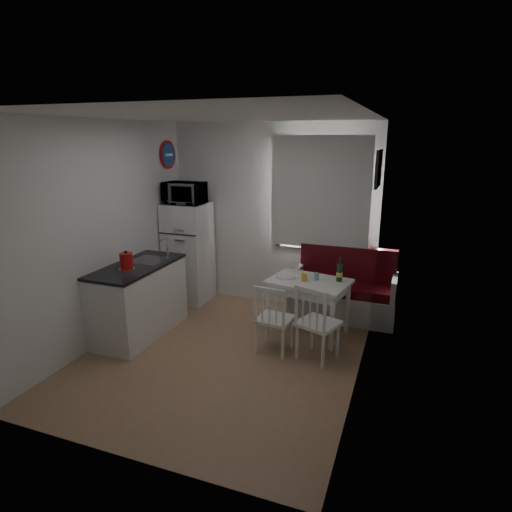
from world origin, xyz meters
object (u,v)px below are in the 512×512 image
Objects in this scene: kitchen_counter at (139,299)px; chair_right at (317,316)px; microwave at (184,193)px; dining_table at (309,287)px; fridge at (189,253)px; chair_left at (273,313)px; wine_bottle at (340,269)px; bench at (344,296)px; kettle at (126,261)px.

kitchen_counter is 2.23m from chair_right.
dining_table is at bearing -14.02° from microwave.
chair_left is at bearing -34.97° from fridge.
chair_right is at bearing 3.63° from chair_left.
wine_bottle reaches higher than dining_table.
fridge reaches higher than bench.
dining_table is 2.25m from microwave.
kitchen_counter is 2.99× the size of chair_left.
wine_bottle is at bearing 24.88° from kettle.
kitchen_counter is 2.69m from bench.
microwave is at bearing 91.19° from kettle.
kettle reaches higher than chair_left.
wine_bottle is (0.10, 0.76, 0.32)m from chair_right.
bench is 0.77m from wine_bottle.
chair_left is 1.03m from wine_bottle.
chair_left is 1.78m from kettle.
wine_bottle reaches higher than bench.
kettle is at bearing -88.81° from microwave.
kitchen_counter is at bearing -90.90° from fridge.
kitchen_counter reaches higher than kettle.
fridge is at bearing 149.29° from chair_left.
microwave is at bearing 175.89° from dining_table.
kitchen_counter is at bearing -160.89° from wine_bottle.
microwave is 1.57m from kettle.
kitchen_counter is 4.43× the size of wine_bottle.
kitchen_counter is at bearing 101.20° from kettle.
bench is 2.43× the size of microwave.
microwave is 2.46m from wine_bottle.
bench is 4.55× the size of wine_bottle.
kitchen_counter is 5.58× the size of kettle.
microwave is (-2.21, 1.15, 1.09)m from chair_right.
fridge is 1.52m from kettle.
kitchen_counter is 2.37× the size of microwave.
dining_table is at bearing 19.66° from kitchen_counter.
kitchen_counter reaches higher than bench.
fridge is (-1.71, 1.19, 0.23)m from chair_left.
wine_bottle is at bearing -10.77° from fridge.
wine_bottle is at bearing -9.56° from microwave.
microwave reaches higher than kitchen_counter.
fridge is at bearing 174.52° from dining_table.
kettle is (0.05, -0.25, 0.56)m from kitchen_counter.
dining_table is 2.01× the size of chair_right.
kettle reaches higher than dining_table.
kitchen_counter reaches higher than chair_left.
dining_table is 0.43m from wine_bottle.
microwave is at bearing 172.08° from chair_right.
wine_bottle is at bearing -89.32° from bench.
microwave reaches higher than chair_left.
fridge is (-1.96, 0.54, 0.11)m from dining_table.
chair_right is at bearing -97.49° from wine_bottle.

